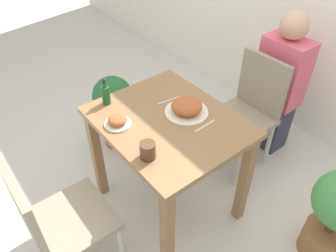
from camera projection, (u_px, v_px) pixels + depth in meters
name	position (u px, v px, depth m)	size (l,w,h in m)	color
ground_plane	(168.00, 202.00, 2.40)	(16.00, 16.00, 0.00)	beige
dining_table	(168.00, 137.00, 1.99)	(0.88, 0.73, 0.78)	olive
chair_near	(55.00, 220.00, 1.70)	(0.42, 0.42, 0.89)	gray
chair_far	(248.00, 108.00, 2.45)	(0.42, 0.42, 0.89)	gray
food_plate	(187.00, 107.00, 1.93)	(0.26, 0.26, 0.09)	beige
side_plate	(117.00, 121.00, 1.85)	(0.16, 0.16, 0.06)	beige
drink_cup	(148.00, 150.00, 1.64)	(0.08, 0.08, 0.09)	#4C331E
sauce_bottle	(106.00, 94.00, 1.98)	(0.05, 0.05, 0.18)	#194C23
fork_utensil	(170.00, 100.00, 2.05)	(0.03, 0.18, 0.00)	silver
spoon_utensil	(205.00, 126.00, 1.85)	(0.02, 0.16, 0.00)	silver
potted_plant_left	(114.00, 106.00, 2.65)	(0.32, 0.32, 0.65)	brown
person_figure	(279.00, 86.00, 2.53)	(0.34, 0.22, 1.17)	#2D3347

